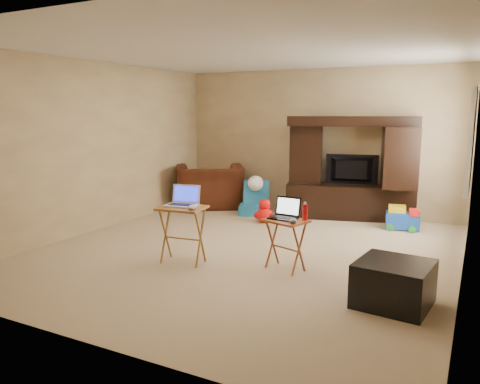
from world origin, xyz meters
The scene contains 22 objects.
floor centered at (0.00, 0.00, 0.00)m, with size 5.50×5.50×0.00m, color beige.
ceiling centered at (0.00, 0.00, 2.50)m, with size 5.50×5.50×0.00m, color silver.
wall_back centered at (0.00, 2.75, 1.25)m, with size 5.00×5.00×0.00m, color tan.
wall_front centered at (0.00, -2.75, 1.25)m, with size 5.00×5.00×0.00m, color tan.
wall_left centered at (-2.50, 0.00, 1.25)m, with size 5.50×5.50×0.00m, color tan.
wall_right centered at (2.50, 0.00, 1.25)m, with size 5.50×5.50×0.00m, color tan.
window_pane centered at (2.48, 1.55, 1.40)m, with size 1.20×1.20×0.00m, color white.
window_frame centered at (2.46, 1.55, 1.40)m, with size 0.06×1.14×1.34m, color white.
entertainment_center centered at (0.69, 2.46, 0.85)m, with size 2.07×0.52×1.70m, color black.
television centered at (0.69, 2.53, 0.81)m, with size 0.86×0.11×0.50m, color black.
recliner centered at (-1.86, 2.19, 0.39)m, with size 1.21×1.06×0.79m, color #41180E.
child_rocker centered at (-0.88, 1.97, 0.29)m, with size 0.44×0.51×0.59m, color #185F88, non-canonical shape.
plush_toy centered at (-0.43, 1.50, 0.20)m, with size 0.36×0.30×0.40m, color red, non-canonical shape.
push_toy centered at (1.61, 2.06, 0.19)m, with size 0.50×0.35×0.37m, color blue, non-canonical shape.
ottoman centered at (1.96, -0.91, 0.21)m, with size 0.64×0.64×0.41m, color black.
tray_table_left centered at (-0.47, -0.77, 0.34)m, with size 0.52×0.42×0.68m, color #A76428.
tray_table_right centered at (0.70, -0.45, 0.29)m, with size 0.45×0.36×0.58m, color brown.
laptop_left centered at (-0.50, -0.74, 0.80)m, with size 0.35×0.29×0.24m, color silver.
laptop_right centered at (0.66, -0.43, 0.70)m, with size 0.30×0.25×0.24m, color black.
mouse_left centered at (-0.28, -0.84, 0.70)m, with size 0.09×0.14×0.06m, color silver.
mouse_right centered at (0.83, -0.57, 0.60)m, with size 0.07×0.12×0.05m, color #47474D.
water_bottle centered at (0.90, -0.37, 0.67)m, with size 0.06×0.06×0.18m, color red.
Camera 1 is at (2.58, -5.21, 1.78)m, focal length 35.00 mm.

